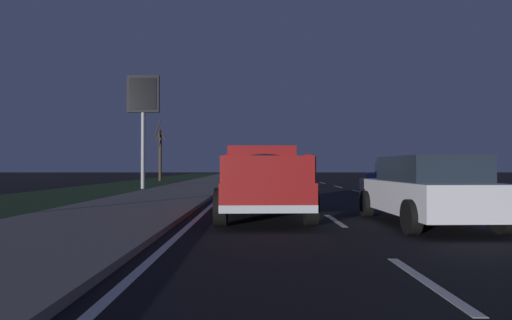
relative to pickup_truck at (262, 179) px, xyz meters
name	(u,v)px	position (x,y,z in m)	size (l,w,h in m)	color
ground	(314,188)	(15.62, -3.50, -0.98)	(144.00, 144.00, 0.00)	black
sidewalk_shoulder	(195,187)	(15.62, 3.95, -0.92)	(108.00, 4.00, 0.12)	slate
grass_verge	(114,188)	(15.62, 8.95, -0.98)	(108.00, 6.00, 0.01)	#1E3819
lane_markings	(264,185)	(18.98, -0.43, -0.98)	(108.00, 7.04, 0.01)	silver
pickup_truck	(262,179)	(0.00, 0.00, 0.00)	(5.47, 2.38, 1.87)	maroon
sedan_white	(426,190)	(-1.69, -3.67, -0.20)	(4.45, 2.10, 1.54)	silver
sedan_blue	(397,177)	(9.87, -6.84, -0.20)	(4.45, 2.10, 1.54)	navy
gas_price_sign	(143,104)	(14.16, 6.80, 4.05)	(0.27, 1.90, 6.71)	#99999E
bare_tree_far	(160,153)	(28.30, 8.88, 1.57)	(1.71, 1.13, 5.58)	#423323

